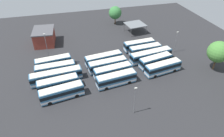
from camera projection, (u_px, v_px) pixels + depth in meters
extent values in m
plane|color=#28282B|center=(107.00, 70.00, 60.04)|extent=(106.19, 106.19, 0.00)
cube|color=teal|center=(139.00, 45.00, 68.91)|extent=(10.64, 3.27, 2.93)
cube|color=beige|center=(140.00, 41.00, 68.03)|extent=(10.21, 3.04, 0.14)
cube|color=black|center=(139.00, 44.00, 68.65)|extent=(10.69, 3.32, 0.94)
cube|color=silver|center=(139.00, 47.00, 69.38)|extent=(10.69, 3.32, 0.59)
cube|color=black|center=(125.00, 46.00, 67.19)|extent=(0.20, 2.11, 1.08)
cylinder|color=black|center=(132.00, 52.00, 67.85)|extent=(1.02, 0.37, 1.00)
cylinder|color=black|center=(129.00, 48.00, 69.69)|extent=(1.02, 0.37, 1.00)
cylinder|color=black|center=(149.00, 49.00, 69.58)|extent=(1.02, 0.37, 1.00)
cylinder|color=black|center=(146.00, 46.00, 71.42)|extent=(1.02, 0.37, 1.00)
cube|color=teal|center=(145.00, 50.00, 66.18)|extent=(10.66, 3.34, 2.93)
cube|color=beige|center=(146.00, 46.00, 65.30)|extent=(10.22, 3.10, 0.14)
cube|color=black|center=(145.00, 49.00, 65.91)|extent=(10.71, 3.38, 0.94)
cube|color=silver|center=(145.00, 52.00, 66.65)|extent=(10.71, 3.38, 0.59)
cube|color=black|center=(131.00, 51.00, 64.43)|extent=(0.21, 2.11, 1.08)
cylinder|color=black|center=(137.00, 57.00, 65.10)|extent=(1.02, 0.37, 1.00)
cylinder|color=black|center=(134.00, 53.00, 66.94)|extent=(1.02, 0.37, 1.00)
cylinder|color=black|center=(155.00, 54.00, 66.87)|extent=(1.02, 0.37, 1.00)
cylinder|color=black|center=(152.00, 50.00, 68.70)|extent=(1.02, 0.37, 1.00)
cube|color=teal|center=(151.00, 56.00, 63.43)|extent=(13.78, 4.28, 2.93)
cube|color=beige|center=(151.00, 51.00, 62.55)|extent=(13.22, 4.00, 0.14)
cube|color=black|center=(151.00, 54.00, 63.16)|extent=(13.86, 4.32, 0.94)
cube|color=silver|center=(151.00, 58.00, 63.90)|extent=(13.86, 4.32, 0.59)
cube|color=black|center=(132.00, 58.00, 60.98)|extent=(0.33, 2.11, 1.08)
cube|color=#47474C|center=(155.00, 55.00, 63.89)|extent=(1.23, 2.72, 2.82)
cylinder|color=black|center=(141.00, 64.00, 61.94)|extent=(1.03, 0.42, 1.00)
cylinder|color=black|center=(137.00, 60.00, 63.74)|extent=(1.03, 0.42, 1.00)
cylinder|color=black|center=(164.00, 58.00, 64.56)|extent=(1.03, 0.42, 1.00)
cylinder|color=black|center=(160.00, 55.00, 66.36)|extent=(1.03, 0.42, 1.00)
cube|color=teal|center=(155.00, 61.00, 60.83)|extent=(10.50, 4.44, 2.93)
cube|color=beige|center=(156.00, 57.00, 59.95)|extent=(10.06, 4.16, 0.14)
cube|color=black|center=(156.00, 60.00, 60.56)|extent=(10.56, 4.49, 0.94)
cube|color=silver|center=(155.00, 63.00, 61.30)|extent=(10.56, 4.49, 0.59)
cube|color=black|center=(141.00, 64.00, 58.68)|extent=(0.45, 2.09, 1.08)
cylinder|color=black|center=(148.00, 69.00, 59.55)|extent=(1.04, 0.48, 1.00)
cylinder|color=black|center=(144.00, 65.00, 61.30)|extent=(1.04, 0.48, 1.00)
cylinder|color=black|center=(166.00, 64.00, 61.81)|extent=(1.04, 0.48, 1.00)
cylinder|color=black|center=(161.00, 60.00, 63.56)|extent=(1.04, 0.48, 1.00)
cube|color=teal|center=(163.00, 68.00, 57.99)|extent=(11.09, 4.28, 2.93)
cube|color=beige|center=(164.00, 63.00, 57.11)|extent=(10.63, 4.00, 0.14)
cube|color=black|center=(163.00, 66.00, 57.72)|extent=(11.15, 4.32, 0.94)
cube|color=silver|center=(163.00, 70.00, 58.46)|extent=(11.15, 4.32, 0.59)
cube|color=black|center=(147.00, 71.00, 55.84)|extent=(0.40, 2.10, 1.08)
cylinder|color=black|center=(155.00, 76.00, 56.70)|extent=(1.04, 0.46, 1.00)
cylinder|color=black|center=(150.00, 72.00, 58.47)|extent=(1.04, 0.46, 1.00)
cylinder|color=black|center=(174.00, 71.00, 58.96)|extent=(1.04, 0.46, 1.00)
cylinder|color=black|center=(169.00, 66.00, 60.74)|extent=(1.04, 0.46, 1.00)
cube|color=teal|center=(104.00, 59.00, 61.72)|extent=(11.48, 4.00, 2.93)
cube|color=beige|center=(104.00, 55.00, 60.84)|extent=(11.01, 3.74, 0.14)
cube|color=black|center=(104.00, 58.00, 61.46)|extent=(11.54, 4.05, 0.94)
cube|color=silver|center=(104.00, 61.00, 62.19)|extent=(11.54, 4.05, 0.59)
cube|color=black|center=(86.00, 61.00, 59.63)|extent=(0.33, 2.10, 1.08)
cylinder|color=black|center=(94.00, 67.00, 60.46)|extent=(1.03, 0.43, 1.00)
cylinder|color=black|center=(92.00, 63.00, 62.25)|extent=(1.03, 0.43, 1.00)
cylinder|color=black|center=(116.00, 62.00, 62.64)|extent=(1.03, 0.43, 1.00)
cylinder|color=black|center=(113.00, 58.00, 64.44)|extent=(1.03, 0.43, 1.00)
cube|color=teal|center=(108.00, 65.00, 59.03)|extent=(11.41, 3.69, 2.93)
cube|color=beige|center=(108.00, 61.00, 58.15)|extent=(10.95, 3.44, 0.14)
cube|color=black|center=(108.00, 64.00, 58.76)|extent=(11.47, 3.74, 0.94)
cube|color=silver|center=(108.00, 67.00, 59.50)|extent=(11.47, 3.74, 0.59)
cube|color=black|center=(89.00, 67.00, 57.06)|extent=(0.27, 2.11, 1.08)
cylinder|color=black|center=(98.00, 73.00, 57.83)|extent=(1.03, 0.40, 1.00)
cylinder|color=black|center=(95.00, 69.00, 59.65)|extent=(1.03, 0.40, 1.00)
cylinder|color=black|center=(120.00, 68.00, 59.86)|extent=(1.03, 0.40, 1.00)
cylinder|color=black|center=(117.00, 64.00, 61.68)|extent=(1.03, 0.40, 1.00)
cube|color=teal|center=(113.00, 71.00, 56.45)|extent=(10.89, 3.87, 2.93)
cube|color=beige|center=(113.00, 67.00, 55.57)|extent=(10.45, 3.61, 0.14)
cube|color=black|center=(113.00, 70.00, 56.18)|extent=(10.95, 3.91, 0.94)
cube|color=silver|center=(113.00, 74.00, 56.92)|extent=(10.95, 3.91, 0.59)
cube|color=black|center=(94.00, 74.00, 54.47)|extent=(0.32, 2.11, 1.08)
cylinder|color=black|center=(103.00, 80.00, 55.25)|extent=(1.03, 0.42, 1.00)
cylinder|color=black|center=(100.00, 75.00, 57.05)|extent=(1.03, 0.42, 1.00)
cylinder|color=black|center=(125.00, 75.00, 57.29)|extent=(1.03, 0.42, 1.00)
cylinder|color=black|center=(122.00, 70.00, 59.09)|extent=(1.03, 0.42, 1.00)
cube|color=teal|center=(116.00, 79.00, 53.62)|extent=(10.91, 3.88, 2.93)
cube|color=beige|center=(116.00, 74.00, 52.74)|extent=(10.46, 3.62, 0.14)
cube|color=black|center=(116.00, 78.00, 53.35)|extent=(10.97, 3.93, 0.94)
cube|color=silver|center=(116.00, 82.00, 54.09)|extent=(10.97, 3.93, 0.59)
cube|color=black|center=(97.00, 82.00, 51.63)|extent=(0.32, 2.11, 1.08)
cylinder|color=black|center=(106.00, 89.00, 52.41)|extent=(1.03, 0.42, 1.00)
cylinder|color=black|center=(103.00, 83.00, 54.22)|extent=(1.03, 0.42, 1.00)
cylinder|color=black|center=(129.00, 82.00, 54.47)|extent=(1.03, 0.42, 1.00)
cylinder|color=black|center=(126.00, 77.00, 56.27)|extent=(1.03, 0.42, 1.00)
cube|color=teal|center=(53.00, 62.00, 60.18)|extent=(10.47, 3.69, 2.93)
cube|color=beige|center=(53.00, 58.00, 59.30)|extent=(10.04, 3.44, 0.14)
cube|color=black|center=(53.00, 61.00, 59.91)|extent=(10.52, 3.74, 0.94)
cube|color=silver|center=(54.00, 65.00, 60.65)|extent=(10.52, 3.74, 0.59)
cube|color=black|center=(35.00, 64.00, 58.32)|extent=(0.29, 2.11, 1.08)
cylinder|color=black|center=(44.00, 70.00, 59.05)|extent=(1.03, 0.41, 1.00)
cylinder|color=black|center=(43.00, 66.00, 60.86)|extent=(1.03, 0.41, 1.00)
cylinder|color=black|center=(65.00, 66.00, 60.95)|extent=(1.03, 0.41, 1.00)
cylinder|color=black|center=(64.00, 62.00, 62.76)|extent=(1.03, 0.41, 1.00)
cube|color=teal|center=(55.00, 69.00, 57.39)|extent=(11.11, 3.13, 2.93)
cube|color=beige|center=(55.00, 65.00, 56.51)|extent=(10.66, 2.91, 0.14)
cube|color=black|center=(55.00, 68.00, 57.12)|extent=(11.16, 3.18, 0.94)
cube|color=silver|center=(56.00, 71.00, 57.86)|extent=(11.16, 3.18, 0.59)
cube|color=black|center=(35.00, 71.00, 55.67)|extent=(0.17, 2.11, 1.08)
cylinder|color=black|center=(44.00, 77.00, 56.32)|extent=(1.01, 0.35, 1.00)
cylinder|color=black|center=(44.00, 73.00, 58.17)|extent=(1.01, 0.35, 1.00)
cylinder|color=black|center=(69.00, 73.00, 58.05)|extent=(1.01, 0.35, 1.00)
cylinder|color=black|center=(68.00, 68.00, 59.90)|extent=(1.01, 0.35, 1.00)
cube|color=teal|center=(56.00, 76.00, 54.65)|extent=(13.73, 3.65, 2.93)
cube|color=beige|center=(55.00, 72.00, 53.77)|extent=(13.17, 3.40, 0.14)
cube|color=black|center=(56.00, 75.00, 54.38)|extent=(13.80, 3.69, 0.94)
cube|color=silver|center=(57.00, 79.00, 55.12)|extent=(13.80, 3.69, 0.59)
cube|color=black|center=(29.00, 80.00, 52.44)|extent=(0.23, 2.11, 1.08)
cube|color=#47474C|center=(62.00, 75.00, 55.06)|extent=(1.11, 2.69, 2.82)
cylinder|color=black|center=(41.00, 86.00, 53.29)|extent=(1.02, 0.38, 1.00)
cylinder|color=black|center=(41.00, 81.00, 55.13)|extent=(1.02, 0.38, 1.00)
cylinder|color=black|center=(73.00, 79.00, 55.61)|extent=(1.02, 0.38, 1.00)
cylinder|color=black|center=(72.00, 74.00, 57.45)|extent=(1.02, 0.38, 1.00)
cube|color=teal|center=(58.00, 84.00, 51.94)|extent=(10.49, 3.72, 2.93)
cube|color=beige|center=(57.00, 79.00, 51.06)|extent=(10.06, 3.47, 0.14)
cube|color=black|center=(58.00, 83.00, 51.67)|extent=(10.54, 3.76, 0.94)
cube|color=silver|center=(59.00, 86.00, 52.41)|extent=(10.54, 3.76, 0.59)
cube|color=black|center=(37.00, 87.00, 50.07)|extent=(0.30, 2.11, 1.08)
cylinder|color=black|center=(47.00, 94.00, 50.80)|extent=(1.03, 0.41, 1.00)
cylinder|color=black|center=(46.00, 88.00, 52.61)|extent=(1.03, 0.41, 1.00)
cylinder|color=black|center=(72.00, 88.00, 52.72)|extent=(1.03, 0.41, 1.00)
cylinder|color=black|center=(70.00, 82.00, 54.53)|extent=(1.03, 0.41, 1.00)
cube|color=teal|center=(62.00, 93.00, 49.24)|extent=(10.81, 4.14, 2.93)
cube|color=beige|center=(61.00, 88.00, 48.36)|extent=(10.36, 3.87, 0.14)
cube|color=black|center=(62.00, 91.00, 48.97)|extent=(10.87, 4.19, 0.94)
cube|color=silver|center=(62.00, 95.00, 49.71)|extent=(10.87, 4.19, 0.59)
cube|color=black|center=(39.00, 97.00, 47.17)|extent=(0.38, 2.10, 1.08)
cylinder|color=black|center=(50.00, 103.00, 47.99)|extent=(1.03, 0.45, 1.00)
cylinder|color=black|center=(48.00, 97.00, 49.77)|extent=(1.03, 0.45, 1.00)
cylinder|color=black|center=(77.00, 96.00, 50.15)|extent=(1.03, 0.45, 1.00)
cylinder|color=black|center=(74.00, 90.00, 51.93)|extent=(1.03, 0.45, 1.00)
cube|color=maroon|center=(44.00, 37.00, 72.41)|extent=(7.43, 9.56, 4.93)
cube|color=#4C4C51|center=(43.00, 30.00, 70.90)|extent=(7.88, 10.14, 0.36)
cube|color=black|center=(46.00, 35.00, 76.84)|extent=(1.80, 0.21, 2.20)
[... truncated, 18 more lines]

